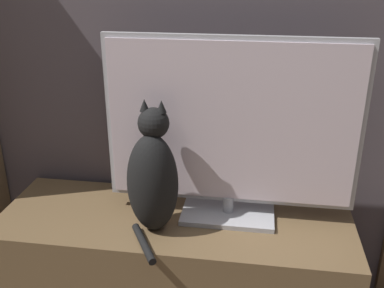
{
  "coord_description": "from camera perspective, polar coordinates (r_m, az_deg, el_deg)",
  "views": [
    {
      "loc": [
        0.31,
        -0.61,
        1.51
      ],
      "look_at": [
        0.08,
        0.91,
        0.86
      ],
      "focal_mm": 42.0,
      "sensor_mm": 36.0,
      "label": 1
    }
  ],
  "objects": [
    {
      "name": "cat",
      "position": [
        1.69,
        -4.96,
        -4.3
      ],
      "size": [
        0.21,
        0.33,
        0.51
      ],
      "rotation": [
        0.0,
        0.0,
        -0.08
      ],
      "color": "black",
      "rests_on": "tv_stand"
    },
    {
      "name": "tv",
      "position": [
        1.71,
        4.96,
        1.68
      ],
      "size": [
        0.97,
        0.22,
        0.73
      ],
      "color": "#B7B7BC",
      "rests_on": "tv_stand"
    },
    {
      "name": "wall_back",
      "position": [
        1.87,
        -0.86,
        16.3
      ],
      "size": [
        4.8,
        0.05,
        2.6
      ],
      "color": "#564C51",
      "rests_on": "ground_plane"
    },
    {
      "name": "tv_stand",
      "position": [
        2.0,
        -2.14,
        -15.74
      ],
      "size": [
        1.44,
        0.5,
        0.53
      ],
      "color": "brown",
      "rests_on": "ground_plane"
    }
  ]
}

